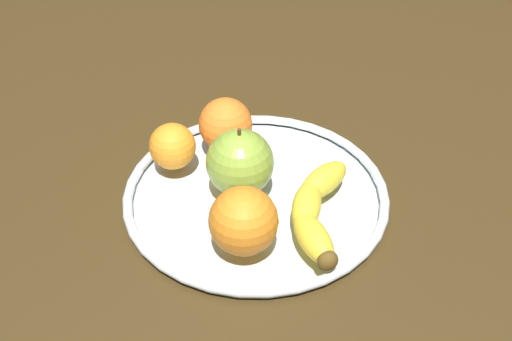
{
  "coord_description": "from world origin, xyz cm",
  "views": [
    {
      "loc": [
        56.5,
        18.18,
        53.85
      ],
      "look_at": [
        0.0,
        0.0,
        4.8
      ],
      "focal_mm": 44.17,
      "sensor_mm": 36.0,
      "label": 1
    }
  ],
  "objects": [
    {
      "name": "orange_back_right",
      "position": [
        -7.2,
        -6.57,
        5.4
      ],
      "size": [
        7.21,
        7.21,
        7.21
      ],
      "primitive_type": "sphere",
      "color": "orange",
      "rests_on": "fruit_bowl"
    },
    {
      "name": "banana",
      "position": [
        3.14,
        8.3,
        3.52
      ],
      "size": [
        18.74,
        8.26,
        3.43
      ],
      "rotation": [
        0.0,
        0.0,
        0.12
      ],
      "color": "yellow",
      "rests_on": "fruit_bowl"
    },
    {
      "name": "ground_plane",
      "position": [
        0.0,
        0.0,
        -2.0
      ],
      "size": [
        165.89,
        165.89,
        4.0
      ],
      "primitive_type": "cube",
      "color": "#3D2D15"
    },
    {
      "name": "apple",
      "position": [
        0.53,
        -1.88,
        5.99
      ],
      "size": [
        8.38,
        8.38,
        9.18
      ],
      "color": "#8BAE3B",
      "rests_on": "fruit_bowl"
    },
    {
      "name": "orange_front_left",
      "position": [
        9.72,
        1.69,
        5.7
      ],
      "size": [
        7.8,
        7.8,
        7.8
      ],
      "primitive_type": "sphere",
      "color": "orange",
      "rests_on": "fruit_bowl"
    },
    {
      "name": "orange_back_left",
      "position": [
        -1.34,
        -11.71,
        4.83
      ],
      "size": [
        6.06,
        6.06,
        6.06
      ],
      "primitive_type": "sphere",
      "color": "orange",
      "rests_on": "fruit_bowl"
    },
    {
      "name": "fruit_bowl",
      "position": [
        0.0,
        0.0,
        0.92
      ],
      "size": [
        33.4,
        33.4,
        1.8
      ],
      "color": "silver",
      "rests_on": "ground_plane"
    }
  ]
}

